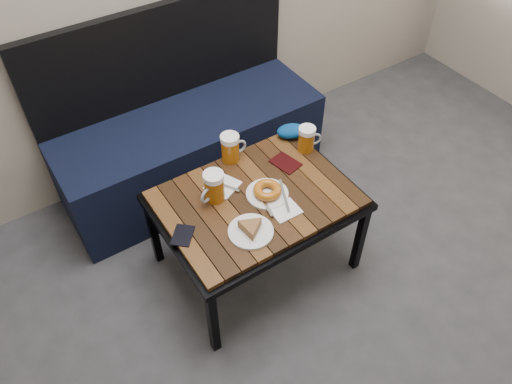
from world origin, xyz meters
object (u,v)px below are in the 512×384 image
passport_burgundy (286,163)px  passport_navy (183,235)px  bench (189,141)px  beer_mug_right (307,139)px  plate_pie (251,229)px  plate_bagel (267,192)px  beer_mug_centre (231,148)px  knit_pouch (291,131)px  cafe_table (256,203)px  beer_mug_left (214,187)px

passport_burgundy → passport_navy: bearing=178.6°
bench → beer_mug_right: bearing=-59.1°
bench → plate_pie: (-0.15, -0.85, 0.22)m
plate_bagel → passport_navy: size_ratio=2.17×
plate_pie → beer_mug_right: bearing=29.9°
beer_mug_centre → passport_navy: (-0.39, -0.28, -0.07)m
plate_pie → knit_pouch: knit_pouch is taller
beer_mug_centre → beer_mug_right: (0.33, -0.13, -0.01)m
cafe_table → beer_mug_right: bearing=19.2°
knit_pouch → passport_burgundy: bearing=-133.4°
knit_pouch → bench: bearing=126.7°
bench → passport_navy: bearing=-118.1°
plate_bagel → passport_navy: 0.41m
beer_mug_centre → plate_pie: 0.45m
knit_pouch → beer_mug_centre: bearing=176.8°
bench → plate_pie: bearing=-99.8°
beer_mug_left → plate_bagel: bearing=131.8°
cafe_table → beer_mug_right: 0.40m
plate_bagel → passport_navy: (-0.40, 0.00, -0.02)m
beer_mug_centre → passport_navy: size_ratio=1.28×
cafe_table → passport_navy: size_ratio=7.85×
bench → plate_pie: 0.89m
plate_bagel → knit_pouch: (0.32, 0.26, 0.01)m
beer_mug_left → plate_pie: bearing=76.6°
beer_mug_right → plate_pie: bearing=-134.1°
plate_bagel → passport_navy: bearing=180.0°
cafe_table → plate_pie: bearing=-129.2°
cafe_table → beer_mug_centre: beer_mug_centre is taller
beer_mug_right → bench: bearing=137.0°
bench → passport_navy: (-0.38, -0.72, 0.20)m
plate_pie → plate_bagel: size_ratio=0.79×
plate_bagel → passport_burgundy: (0.18, 0.12, -0.02)m
plate_pie → passport_burgundy: 0.43m
plate_pie → beer_mug_centre: bearing=68.9°
cafe_table → beer_mug_left: beer_mug_left is taller
beer_mug_centre → plate_pie: (-0.16, -0.41, -0.05)m
plate_pie → cafe_table: bearing=50.8°
plate_bagel → bench: bearing=91.9°
cafe_table → beer_mug_centre: (0.03, 0.26, 0.11)m
beer_mug_left → passport_burgundy: bearing=162.0°
passport_navy → knit_pouch: bearing=62.2°
beer_mug_centre → knit_pouch: beer_mug_centre is taller
bench → beer_mug_right: bench is taller
bench → plate_bagel: size_ratio=6.03×
plate_bagel → passport_burgundy: plate_bagel is taller
knit_pouch → beer_mug_left: bearing=-163.2°
plate_pie → passport_navy: plate_pie is taller
bench → plate_bagel: 0.75m
bench → beer_mug_left: bearing=-106.0°
beer_mug_left → beer_mug_right: beer_mug_left is taller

